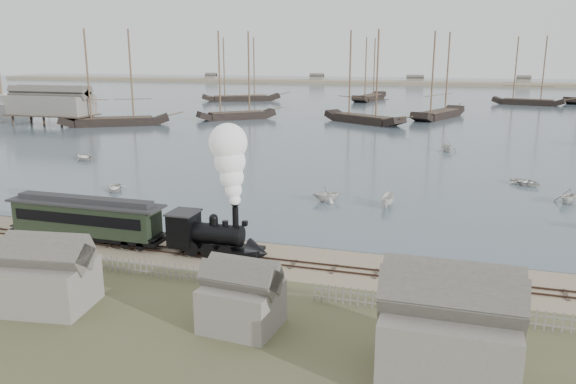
# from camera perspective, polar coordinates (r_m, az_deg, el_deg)

# --- Properties ---
(ground) EXTENTS (600.00, 600.00, 0.00)m
(ground) POSITION_cam_1_polar(r_m,az_deg,el_deg) (43.24, -1.28, -6.20)
(ground) COLOR tan
(ground) RESTS_ON ground
(harbor_water) EXTENTS (600.00, 336.00, 0.06)m
(harbor_water) POSITION_cam_1_polar(r_m,az_deg,el_deg) (209.46, 13.70, 9.41)
(harbor_water) COLOR #42525E
(harbor_water) RESTS_ON ground
(rail_track) EXTENTS (120.00, 1.80, 0.16)m
(rail_track) POSITION_cam_1_polar(r_m,az_deg,el_deg) (41.46, -2.15, -7.05)
(rail_track) COLOR #39261F
(rail_track) RESTS_ON ground
(picket_fence_west) EXTENTS (19.00, 0.10, 1.20)m
(picket_fence_west) POSITION_cam_1_polar(r_m,az_deg,el_deg) (39.86, -13.53, -8.39)
(picket_fence_west) COLOR slate
(picket_fence_west) RESTS_ON ground
(picket_fence_east) EXTENTS (15.00, 0.10, 1.20)m
(picket_fence_east) POSITION_cam_1_polar(r_m,az_deg,el_deg) (34.40, 15.16, -12.19)
(picket_fence_east) COLOR slate
(picket_fence_east) RESTS_ON ground
(shed_left) EXTENTS (5.00, 4.00, 4.10)m
(shed_left) POSITION_cam_1_polar(r_m,az_deg,el_deg) (37.33, -23.00, -10.72)
(shed_left) COLOR slate
(shed_left) RESTS_ON ground
(shed_mid) EXTENTS (4.00, 3.50, 3.60)m
(shed_mid) POSITION_cam_1_polar(r_m,az_deg,el_deg) (32.27, -4.69, -13.54)
(shed_mid) COLOR slate
(shed_mid) RESTS_ON ground
(shed_right) EXTENTS (6.00, 5.00, 5.10)m
(shed_right) POSITION_cam_1_polar(r_m,az_deg,el_deg) (28.67, 15.65, -17.84)
(shed_right) COLOR slate
(shed_right) RESTS_ON ground
(far_spit) EXTENTS (500.00, 20.00, 1.80)m
(far_spit) POSITION_cam_1_polar(r_m,az_deg,el_deg) (289.21, 14.75, 10.46)
(far_spit) COLOR gray
(far_spit) RESTS_ON ground
(locomotive) EXTENTS (7.76, 2.90, 9.67)m
(locomotive) POSITION_cam_1_polar(r_m,az_deg,el_deg) (41.22, -6.38, -0.80)
(locomotive) COLOR black
(locomotive) RESTS_ON ground
(passenger_coach) EXTENTS (13.35, 2.57, 3.24)m
(passenger_coach) POSITION_cam_1_polar(r_m,az_deg,el_deg) (47.89, -19.83, -2.45)
(passenger_coach) COLOR black
(passenger_coach) RESTS_ON ground
(beached_dinghy) EXTENTS (4.29, 4.73, 0.80)m
(beached_dinghy) POSITION_cam_1_polar(r_m,az_deg,el_deg) (46.11, -7.74, -4.51)
(beached_dinghy) COLOR silver
(beached_dinghy) RESTS_ON ground
(rowboat_0) EXTENTS (4.07, 3.74, 0.69)m
(rowboat_0) POSITION_cam_1_polar(r_m,az_deg,el_deg) (65.11, -17.21, 0.42)
(rowboat_0) COLOR silver
(rowboat_0) RESTS_ON harbor_water
(rowboat_1) EXTENTS (3.79, 3.97, 1.63)m
(rowboat_1) POSITION_cam_1_polar(r_m,az_deg,el_deg) (57.73, 3.99, -0.17)
(rowboat_1) COLOR silver
(rowboat_1) RESTS_ON harbor_water
(rowboat_2) EXTENTS (3.12, 1.25, 1.19)m
(rowboat_2) POSITION_cam_1_polar(r_m,az_deg,el_deg) (56.61, 10.09, -0.86)
(rowboat_2) COLOR silver
(rowboat_2) RESTS_ON harbor_water
(rowboat_3) EXTENTS (4.33, 4.49, 0.76)m
(rowboat_3) POSITION_cam_1_polar(r_m,az_deg,el_deg) (70.44, 23.02, 0.95)
(rowboat_3) COLOR silver
(rowboat_3) RESTS_ON harbor_water
(rowboat_4) EXTENTS (3.90, 3.76, 1.58)m
(rowboat_4) POSITION_cam_1_polar(r_m,az_deg,el_deg) (63.60, 26.60, -0.33)
(rowboat_4) COLOR silver
(rowboat_4) RESTS_ON harbor_water
(rowboat_6) EXTENTS (4.68, 5.00, 0.84)m
(rowboat_6) POSITION_cam_1_polar(r_m,az_deg,el_deg) (85.95, -20.04, 3.40)
(rowboat_6) COLOR silver
(rowboat_6) RESTS_ON harbor_water
(rowboat_7) EXTENTS (4.25, 3.99, 1.80)m
(rowboat_7) POSITION_cam_1_polar(r_m,az_deg,el_deg) (90.92, 15.88, 4.55)
(rowboat_7) COLOR silver
(rowboat_7) RESTS_ON harbor_water
(schooner_0) EXTENTS (21.89, 15.84, 20.00)m
(schooner_0) POSITION_cam_1_polar(r_m,az_deg,el_deg) (124.50, -17.46, 11.03)
(schooner_0) COLOR black
(schooner_0) RESTS_ON harbor_water
(schooner_1) EXTENTS (16.65, 15.08, 20.00)m
(schooner_1) POSITION_cam_1_polar(r_m,az_deg,el_deg) (131.19, -5.33, 11.71)
(schooner_1) COLOR black
(schooner_1) RESTS_ON harbor_water
(schooner_2) EXTENTS (19.94, 15.35, 20.00)m
(schooner_2) POSITION_cam_1_polar(r_m,az_deg,el_deg) (124.44, 7.79, 11.53)
(schooner_2) COLOR black
(schooner_2) RESTS_ON harbor_water
(schooner_3) EXTENTS (12.54, 22.62, 20.00)m
(schooner_3) POSITION_cam_1_polar(r_m,az_deg,el_deg) (137.81, 15.28, 11.39)
(schooner_3) COLOR black
(schooner_3) RESTS_ON harbor_water
(schooner_6) EXTENTS (24.69, 16.76, 20.00)m
(schooner_6) POSITION_cam_1_polar(r_m,az_deg,el_deg) (183.54, -4.84, 12.31)
(schooner_6) COLOR black
(schooner_6) RESTS_ON harbor_water
(schooner_7) EXTENTS (8.81, 23.55, 20.00)m
(schooner_7) POSITION_cam_1_polar(r_m,az_deg,el_deg) (187.24, 8.38, 12.25)
(schooner_7) COLOR black
(schooner_7) RESTS_ON harbor_water
(schooner_8) EXTENTS (20.61, 9.23, 20.00)m
(schooner_8) POSITION_cam_1_polar(r_m,az_deg,el_deg) (182.83, 23.45, 11.24)
(schooner_8) COLOR black
(schooner_8) RESTS_ON harbor_water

